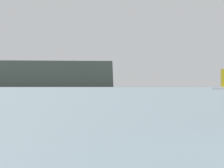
{
  "coord_description": "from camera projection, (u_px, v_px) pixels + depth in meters",
  "views": [
    {
      "loc": [
        -7.65,
        -11.51,
        1.64
      ],
      "look_at": [
        -4.86,
        15.76,
        1.75
      ],
      "focal_mm": 82.29,
      "sensor_mm": 36.0,
      "label": 1
    }
  ],
  "objects": [
    {
      "name": "distant_headland",
      "position": [
        217.0,
        75.0,
        1132.41
      ],
      "size": [
        1034.69,
        220.78,
        50.89
      ],
      "primitive_type": "cube",
      "rotation": [
        0.0,
        0.0,
        0.0
      ],
      "color": "#4C564C",
      "rests_on": "ground_plane"
    },
    {
      "name": "small_sailboat",
      "position": [
        222.0,
        88.0,
        253.77
      ],
      "size": [
        8.87,
        7.89,
        11.56
      ],
      "rotation": [
        0.0,
        0.0,
        2.47
      ],
      "color": "white",
      "rests_on": "ground_plane"
    }
  ]
}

